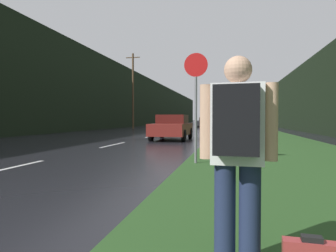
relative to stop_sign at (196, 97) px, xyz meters
The scene contains 13 objects.
grass_verge 32.88m from the stop_sign, 85.36° to the left, with size 6.00×240.00×0.02m, color #26471E.
lane_stripe_b 5.17m from the stop_sign, 157.72° to the right, with size 0.12×3.00×0.01m, color silver.
lane_stripe_c 7.08m from the stop_sign, 130.95° to the left, with size 0.12×3.00×0.01m, color silver.
lane_stripe_d 13.09m from the stop_sign, 110.23° to the left, with size 0.12×3.00×0.01m, color silver.
lane_stripe_e 19.77m from the stop_sign, 103.16° to the left, with size 0.12×3.00×0.01m, color silver.
lane_stripe_f 26.61m from the stop_sign, 99.72° to the left, with size 0.12×3.00×0.01m, color silver.
treeline_far_side 45.23m from the stop_sign, 108.89° to the left, with size 2.00×140.00×8.72m, color black.
treeline_near_side 43.62m from the stop_sign, 78.55° to the left, with size 2.00×140.00×6.47m, color black.
utility_pole_far 30.22m from the stop_sign, 111.51° to the left, with size 1.80×0.24×9.44m.
stop_sign is the anchor object (origin of this frame).
hitchhiker_with_backpack 5.93m from the stop_sign, 80.57° to the right, with size 0.60×0.43×1.73m.
car_passing_near 9.55m from the stop_sign, 104.73° to the left, with size 2.02×4.45×1.47m.
car_passing_far 34.08m from the stop_sign, 94.06° to the left, with size 1.93×4.29×1.42m.
Camera 1 is at (5.38, -0.90, 1.24)m, focal length 32.00 mm.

